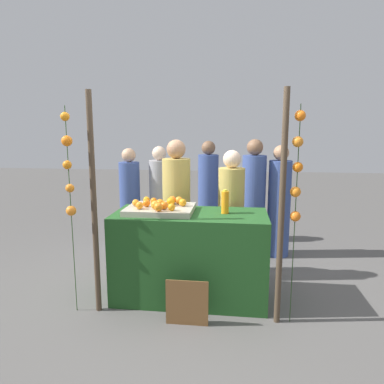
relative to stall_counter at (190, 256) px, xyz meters
name	(u,v)px	position (x,y,z in m)	size (l,w,h in m)	color
ground_plane	(190,297)	(0.00, 0.00, -0.47)	(24.00, 24.00, 0.00)	#565451
stall_counter	(190,256)	(0.00, 0.00, 0.00)	(1.62, 0.73, 0.95)	#1E4C1E
orange_tray	(160,209)	(-0.32, 0.01, 0.50)	(0.71, 0.55, 0.06)	#B2AD99
orange_0	(171,202)	(-0.22, 0.06, 0.58)	(0.09, 0.09, 0.09)	orange
orange_1	(136,203)	(-0.59, 0.00, 0.57)	(0.07, 0.07, 0.07)	orange
orange_2	(172,200)	(-0.22, 0.16, 0.58)	(0.09, 0.09, 0.09)	orange
orange_3	(172,207)	(-0.17, -0.17, 0.57)	(0.08, 0.08, 0.08)	orange
orange_4	(158,207)	(-0.29, -0.21, 0.58)	(0.09, 0.09, 0.09)	orange
orange_5	(139,205)	(-0.51, -0.14, 0.57)	(0.08, 0.08, 0.08)	orange
orange_6	(160,203)	(-0.32, -0.03, 0.58)	(0.09, 0.09, 0.09)	orange
orange_7	(147,200)	(-0.52, 0.18, 0.57)	(0.07, 0.07, 0.07)	orange
orange_8	(155,205)	(-0.35, -0.12, 0.58)	(0.09, 0.09, 0.09)	orange
orange_9	(183,203)	(-0.09, 0.05, 0.57)	(0.08, 0.08, 0.08)	orange
orange_10	(146,203)	(-0.47, -0.02, 0.57)	(0.08, 0.08, 0.08)	orange
orange_11	(154,201)	(-0.42, 0.12, 0.57)	(0.07, 0.07, 0.07)	orange
orange_12	(164,205)	(-0.25, -0.12, 0.57)	(0.08, 0.08, 0.08)	orange
orange_13	(179,200)	(-0.14, 0.16, 0.58)	(0.08, 0.08, 0.08)	orange
juice_bottle	(225,202)	(0.36, 0.04, 0.59)	(0.08, 0.08, 0.25)	orange
chalkboard_sign	(187,303)	(0.04, -0.56, -0.26)	(0.40, 0.03, 0.45)	brown
vendor_left	(177,214)	(-0.25, 0.60, 0.32)	(0.34, 0.34, 1.70)	tan
vendor_right	(231,220)	(0.42, 0.61, 0.26)	(0.32, 0.32, 1.58)	tan
crowd_person_0	(208,195)	(0.03, 2.06, 0.29)	(0.33, 0.33, 1.64)	#384C8C
crowd_person_1	(160,201)	(-0.68, 1.61, 0.26)	(0.31, 0.31, 1.57)	#99999E
crowd_person_2	(279,205)	(1.09, 1.47, 0.27)	(0.32, 0.32, 1.60)	#384C8C
crowd_person_3	(253,202)	(0.73, 1.44, 0.31)	(0.34, 0.34, 1.69)	#384C8C
crowd_person_4	(130,202)	(-1.12, 1.52, 0.25)	(0.31, 0.31, 1.54)	#384C8C
canopy_post_left	(94,206)	(-0.89, -0.40, 0.62)	(0.06, 0.06, 2.18)	#473828
canopy_post_right	(282,211)	(0.89, -0.40, 0.62)	(0.06, 0.06, 2.18)	#473828
garland_strand_left	(68,168)	(-1.11, -0.44, 0.99)	(0.11, 0.11, 2.04)	#2D4C23
garland_strand_right	(297,169)	(1.01, -0.38, 1.00)	(0.11, 0.11, 2.04)	#2D4C23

